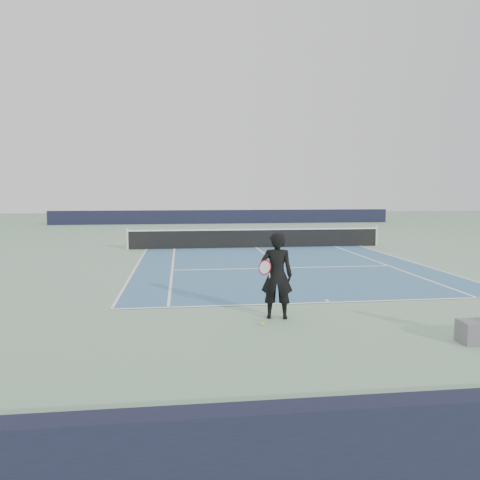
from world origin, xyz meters
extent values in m
plane|color=gray|center=(0.00, 0.00, 0.00)|extent=(80.00, 80.00, 0.00)
cube|color=#3A6589|center=(0.00, 0.00, 0.01)|extent=(10.97, 23.77, 0.01)
cylinder|color=silver|center=(-6.40, 0.00, 0.54)|extent=(0.10, 0.10, 1.07)
cylinder|color=silver|center=(6.40, 0.00, 0.54)|extent=(0.10, 0.10, 1.07)
cube|color=black|center=(0.00, 0.00, 0.46)|extent=(12.80, 0.03, 0.90)
cube|color=white|center=(0.00, 0.00, 0.93)|extent=(12.80, 0.04, 0.06)
cube|color=black|center=(0.00, 17.88, 0.60)|extent=(30.00, 0.25, 1.20)
imported|color=black|center=(-1.65, -13.13, 0.99)|extent=(0.84, 0.68, 1.97)
torus|color=maroon|center=(-1.93, -13.18, 1.18)|extent=(0.34, 0.18, 0.36)
cylinder|color=white|center=(-1.93, -13.18, 1.18)|extent=(0.29, 0.14, 0.32)
cylinder|color=white|center=(-1.81, -13.15, 0.92)|extent=(0.08, 0.13, 0.27)
sphere|color=yellow|center=(-2.07, -13.67, 0.04)|extent=(0.07, 0.07, 0.07)
camera|label=1|loc=(-3.77, -23.31, 2.87)|focal=35.00mm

